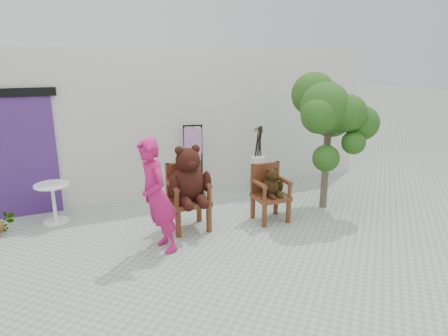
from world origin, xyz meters
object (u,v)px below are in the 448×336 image
cafe_table (53,199)px  display_stand (193,169)px  stool_bucket (258,164)px  tree (330,112)px  chair_small (270,188)px  person (157,197)px  chair_big (188,183)px

cafe_table → display_stand: bearing=7.0°
stool_bucket → tree: (0.80, -1.25, 1.21)m
chair_small → cafe_table: bearing=158.3°
person → display_stand: 2.53m
display_stand → stool_bucket: (1.31, -0.37, 0.06)m
person → display_stand: bearing=139.0°
chair_big → display_stand: (0.63, 1.55, -0.23)m
chair_big → stool_bucket: (1.94, 1.18, -0.17)m
stool_bucket → cafe_table: bearing=179.5°
chair_small → cafe_table: size_ratio=1.43×
display_stand → chair_big: bearing=-100.8°
chair_small → person: 2.19m
chair_small → stool_bucket: 1.46m
cafe_table → chair_big: bearing=-30.2°
display_stand → stool_bucket: 1.37m
tree → chair_big: bearing=178.5°
chair_big → display_stand: display_stand is taller
person → stool_bucket: (2.62, 1.78, -0.23)m
person → stool_bucket: 3.17m
chair_big → stool_bucket: bearing=31.3°
chair_small → tree: (1.28, 0.12, 1.25)m
chair_small → cafe_table: 3.81m
chair_big → person: person is taller
chair_small → person: size_ratio=0.58×
chair_small → display_stand: bearing=115.4°
tree → person: bearing=-171.3°
person → tree: (3.42, 0.53, 0.98)m
display_stand → cafe_table: bearing=-161.8°
display_stand → tree: size_ratio=0.59×
person → cafe_table: (-1.41, 1.81, -0.43)m
chair_small → stool_bucket: stool_bucket is taller
person → tree: 3.59m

